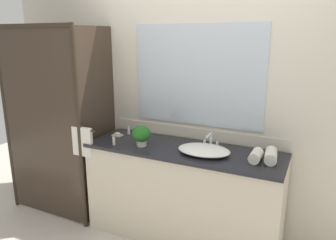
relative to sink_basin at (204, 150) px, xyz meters
The scene contains 12 objects.
ground_plane 0.96m from the sink_basin, behind, with size 8.00×8.00×0.00m, color beige.
wall_back_with_mirror 0.57m from the sink_basin, 119.14° to the left, with size 4.40×0.06×2.60m.
vanity_cabinet 0.53m from the sink_basin, 168.00° to the left, with size 1.80×0.58×0.90m.
shower_enclosure 1.50m from the sink_basin, behind, with size 1.20×0.59×2.00m.
sink_basin is the anchor object (origin of this frame).
faucet 0.18m from the sink_basin, 90.00° to the left, with size 0.17×0.15×0.14m.
potted_plant 0.60m from the sink_basin, behind, with size 0.17×0.17×0.19m.
soap_dish 0.97m from the sink_basin, behind, with size 0.10×0.07×0.04m.
amenity_bottle_conditioner 0.91m from the sink_basin, 167.31° to the left, with size 0.03×0.03×0.09m.
amenity_bottle_shampoo 0.84m from the sink_basin, 169.67° to the right, with size 0.03×0.03×0.09m.
rolled_towel_near_edge 0.55m from the sink_basin, ahead, with size 0.10×0.10×0.23m, color silver.
rolled_towel_middle 0.44m from the sink_basin, ahead, with size 0.09×0.09×0.19m, color silver.
Camera 1 is at (1.07, -2.53, 1.88)m, focal length 34.38 mm.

